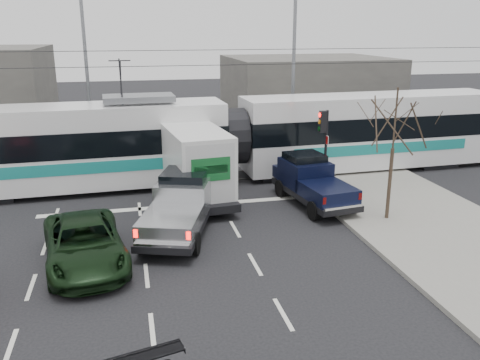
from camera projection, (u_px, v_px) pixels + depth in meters
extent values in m
plane|color=black|center=(202.00, 270.00, 15.76)|extent=(120.00, 120.00, 0.00)
cube|color=gray|center=(458.00, 242.00, 17.63)|extent=(6.00, 60.00, 0.15)
cube|color=#33302D|center=(172.00, 179.00, 25.10)|extent=(60.00, 1.60, 0.03)
cube|color=#625E59|center=(307.00, 90.00, 39.98)|extent=(12.00, 10.00, 5.00)
cylinder|color=#47382B|center=(390.00, 184.00, 19.25)|extent=(0.14, 0.14, 2.75)
cylinder|color=#47382B|center=(395.00, 118.00, 18.53)|extent=(0.07, 0.07, 2.25)
cylinder|color=black|center=(326.00, 150.00, 22.65)|extent=(0.12, 0.12, 3.60)
cube|color=black|center=(323.00, 122.00, 22.24)|extent=(0.28, 0.28, 0.95)
cylinder|color=#FF0C07|center=(320.00, 115.00, 22.12)|extent=(0.06, 0.20, 0.20)
cylinder|color=orange|center=(320.00, 122.00, 22.21)|extent=(0.06, 0.20, 0.20)
cylinder|color=#05330C|center=(319.00, 129.00, 22.29)|extent=(0.06, 0.20, 0.20)
cube|color=white|center=(327.00, 140.00, 22.37)|extent=(0.02, 0.30, 0.40)
cylinder|color=slate|center=(293.00, 77.00, 29.11)|extent=(0.20, 0.20, 9.00)
cylinder|color=slate|center=(87.00, 78.00, 28.56)|extent=(0.20, 0.20, 9.00)
cylinder|color=black|center=(167.00, 66.00, 23.51)|extent=(60.00, 0.03, 0.03)
cylinder|color=black|center=(167.00, 50.00, 23.31)|extent=(60.00, 0.03, 0.03)
cube|color=white|center=(77.00, 167.00, 23.17)|extent=(13.70, 3.39, 1.65)
cube|color=black|center=(74.00, 140.00, 22.80)|extent=(13.77, 3.42, 1.12)
cube|color=white|center=(72.00, 118.00, 22.51)|extent=(13.70, 3.27, 1.05)
cube|color=#197D79|center=(75.00, 169.00, 21.75)|extent=(9.51, 0.40, 0.52)
cube|color=white|center=(369.00, 148.00, 26.82)|extent=(13.70, 3.39, 1.65)
cube|color=black|center=(371.00, 124.00, 26.45)|extent=(13.77, 3.42, 1.12)
cube|color=white|center=(372.00, 105.00, 26.16)|extent=(13.70, 3.27, 1.05)
cube|color=#197D79|center=(383.00, 149.00, 25.40)|extent=(9.51, 0.40, 0.52)
cylinder|color=black|center=(233.00, 136.00, 24.69)|extent=(1.16, 2.78, 2.74)
cube|color=slate|center=(139.00, 98.00, 23.02)|extent=(3.23, 1.83, 0.26)
cube|color=black|center=(190.00, 178.00, 24.70)|extent=(2.21, 2.50, 0.38)
cube|color=black|center=(276.00, 171.00, 25.80)|extent=(2.21, 2.50, 0.38)
cube|color=black|center=(428.00, 160.00, 27.99)|extent=(2.21, 2.50, 0.38)
cube|color=black|center=(180.00, 219.00, 18.45)|extent=(3.58, 5.89, 0.24)
cube|color=#ADAFB2|center=(185.00, 193.00, 19.21)|extent=(2.52, 2.81, 1.10)
cube|color=black|center=(185.00, 178.00, 19.13)|extent=(2.08, 2.10, 0.53)
cube|color=#ADAFB2|center=(192.00, 188.00, 20.54)|extent=(2.05, 1.53, 0.53)
cube|color=#ADAFB2|center=(172.00, 222.00, 17.17)|extent=(2.58, 2.97, 0.62)
cube|color=silver|center=(162.00, 246.00, 15.87)|extent=(1.73, 0.72, 0.17)
cube|color=#FF0C07|center=(136.00, 233.00, 15.95)|extent=(0.15, 0.12, 0.27)
cube|color=#FF0C07|center=(189.00, 235.00, 15.79)|extent=(0.15, 0.12, 0.27)
cylinder|color=black|center=(168.00, 206.00, 20.27)|extent=(0.50, 0.81, 0.77)
cylinder|color=black|center=(212.00, 207.00, 20.10)|extent=(0.50, 0.81, 0.77)
cylinder|color=black|center=(143.00, 242.00, 16.88)|extent=(0.50, 0.81, 0.77)
cylinder|color=black|center=(195.00, 244.00, 16.71)|extent=(0.50, 0.81, 0.77)
cube|color=black|center=(194.00, 188.00, 22.18)|extent=(2.89, 6.57, 0.32)
cube|color=white|center=(181.00, 158.00, 24.15)|extent=(2.23, 1.75, 1.46)
cube|color=black|center=(180.00, 146.00, 24.10)|extent=(1.89, 1.22, 0.55)
cube|color=silver|center=(197.00, 161.00, 21.22)|extent=(2.66, 4.55, 2.68)
cube|color=silver|center=(211.00, 175.00, 19.28)|extent=(1.91, 0.26, 2.36)
cube|color=#145A27|center=(211.00, 170.00, 19.17)|extent=(1.52, 0.19, 0.91)
cube|color=black|center=(213.00, 212.00, 19.50)|extent=(1.98, 0.45, 0.16)
cylinder|color=black|center=(163.00, 179.00, 23.75)|extent=(0.36, 0.84, 0.82)
cylinder|color=black|center=(203.00, 175.00, 24.35)|extent=(0.36, 0.84, 0.82)
cylinder|color=black|center=(181.00, 204.00, 20.28)|extent=(0.37, 0.93, 0.91)
cylinder|color=black|center=(227.00, 199.00, 20.89)|extent=(0.37, 0.93, 0.91)
cube|color=black|center=(314.00, 193.00, 21.32)|extent=(2.40, 4.97, 0.24)
cube|color=black|center=(305.00, 173.00, 21.90)|extent=(1.99, 2.22, 1.10)
cube|color=black|center=(304.00, 159.00, 21.82)|extent=(1.68, 1.62, 0.53)
cube|color=black|center=(293.00, 171.00, 22.99)|extent=(1.78, 1.08, 0.53)
cube|color=black|center=(327.00, 192.00, 20.27)|extent=(2.01, 2.36, 0.62)
cube|color=silver|center=(343.00, 208.00, 19.23)|extent=(1.63, 0.39, 0.17)
cube|color=#590505|center=(324.00, 201.00, 18.96)|extent=(0.14, 0.09, 0.27)
cube|color=#590505|center=(360.00, 196.00, 19.48)|extent=(0.14, 0.09, 0.27)
cylinder|color=black|center=(281.00, 188.00, 22.46)|extent=(0.37, 0.79, 0.76)
cylinder|color=black|center=(313.00, 184.00, 23.01)|extent=(0.37, 0.79, 0.76)
cylinder|color=black|center=(314.00, 211.00, 19.72)|extent=(0.37, 0.79, 0.76)
cylinder|color=black|center=(350.00, 206.00, 20.27)|extent=(0.37, 0.79, 0.76)
imported|color=black|center=(85.00, 244.00, 15.93)|extent=(3.08, 5.39, 1.42)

